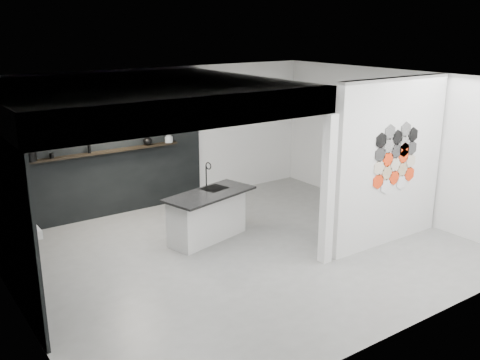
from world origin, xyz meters
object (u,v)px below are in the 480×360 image
at_px(kettle, 148,141).
at_px(bottle_dark, 89,149).
at_px(stockpot, 30,156).
at_px(utensil_cup, 52,156).
at_px(glass_bowl, 169,139).
at_px(partition_panel, 390,163).
at_px(glass_vase, 169,139).
at_px(wall_basin, 22,231).
at_px(kitchen_island, 207,215).

xyz_separation_m(kettle, bottle_dark, (-1.18, 0.00, -0.00)).
relative_size(stockpot, utensil_cup, 2.22).
relative_size(kettle, glass_bowl, 1.14).
distance_m(partition_panel, glass_bowl, 4.39).
height_order(glass_vase, bottle_dark, bottle_dark).
bearing_deg(partition_panel, stockpot, 140.96).
height_order(wall_basin, glass_vase, glass_vase).
height_order(partition_panel, wall_basin, partition_panel).
bearing_deg(partition_panel, utensil_cup, 138.73).
relative_size(partition_panel, glass_vase, 20.21).
bearing_deg(bottle_dark, kettle, 0.00).
xyz_separation_m(glass_bowl, utensil_cup, (-2.33, 0.00, -0.01)).
relative_size(glass_bowl, bottle_dark, 1.05).
height_order(wall_basin, kettle, kettle).
xyz_separation_m(partition_panel, glass_bowl, (-2.08, 3.87, -0.02)).
height_order(partition_panel, stockpot, partition_panel).
distance_m(kettle, glass_vase, 0.47).
bearing_deg(stockpot, glass_bowl, 0.00).
bearing_deg(partition_panel, kettle, 123.32).
xyz_separation_m(partition_panel, bottle_dark, (-3.72, 3.87, -0.00)).
bearing_deg(utensil_cup, glass_vase, 0.00).
distance_m(wall_basin, utensil_cup, 2.38).
relative_size(glass_bowl, glass_vase, 1.15).
height_order(partition_panel, glass_vase, partition_panel).
xyz_separation_m(kettle, utensil_cup, (-1.86, 0.00, -0.03)).
height_order(kitchen_island, kettle, kettle).
distance_m(glass_bowl, bottle_dark, 1.64).
distance_m(partition_panel, glass_vase, 4.39).
xyz_separation_m(kettle, glass_bowl, (0.47, 0.00, -0.02)).
bearing_deg(utensil_cup, kitchen_island, -45.78).
height_order(glass_bowl, bottle_dark, bottle_dark).
bearing_deg(bottle_dark, stockpot, 180.00).
xyz_separation_m(stockpot, glass_vase, (2.69, 0.00, -0.02)).
bearing_deg(kettle, stockpot, -177.92).
height_order(wall_basin, glass_bowl, glass_bowl).
relative_size(kettle, utensil_cup, 1.94).
distance_m(stockpot, utensil_cup, 0.36).
xyz_separation_m(stockpot, glass_bowl, (2.69, 0.00, -0.03)).
bearing_deg(bottle_dark, wall_basin, -130.25).
bearing_deg(bottle_dark, partition_panel, -46.12).
bearing_deg(kitchen_island, partition_panel, -51.19).
distance_m(stockpot, kettle, 2.23).
xyz_separation_m(kitchen_island, kettle, (-0.11, 2.02, 0.96)).
xyz_separation_m(stockpot, kettle, (2.23, 0.00, -0.01)).
xyz_separation_m(kettle, glass_vase, (0.47, 0.00, -0.01)).
bearing_deg(bottle_dark, kitchen_island, -57.64).
distance_m(wall_basin, stockpot, 2.25).
distance_m(kettle, glass_bowl, 0.47).
height_order(stockpot, utensil_cup, stockpot).
relative_size(kitchen_island, kettle, 9.63).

